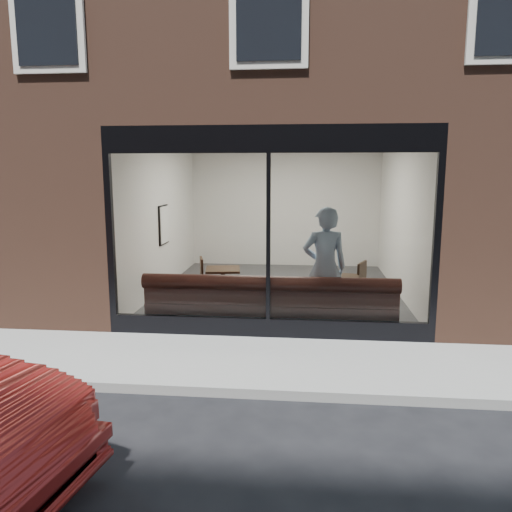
# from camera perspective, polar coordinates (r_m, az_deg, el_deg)

# --- Properties ---
(ground) EXTENTS (120.00, 120.00, 0.00)m
(ground) POSITION_cam_1_polar(r_m,az_deg,el_deg) (5.94, -0.18, -15.65)
(ground) COLOR black
(ground) RESTS_ON ground
(sidewalk_near) EXTENTS (40.00, 2.00, 0.01)m
(sidewalk_near) POSITION_cam_1_polar(r_m,az_deg,el_deg) (6.85, 0.70, -12.04)
(sidewalk_near) COLOR gray
(sidewalk_near) RESTS_ON ground
(kerb_near) EXTENTS (40.00, 0.10, 0.12)m
(kerb_near) POSITION_cam_1_polar(r_m,az_deg,el_deg) (5.87, -0.23, -15.33)
(kerb_near) COLOR gray
(kerb_near) RESTS_ON ground
(host_building_pier_left) EXTENTS (2.50, 12.00, 3.20)m
(host_building_pier_left) POSITION_cam_1_polar(r_m,az_deg,el_deg) (14.04, -12.21, 5.65)
(host_building_pier_left) COLOR brown
(host_building_pier_left) RESTS_ON ground
(host_building_pier_right) EXTENTS (2.50, 12.00, 3.20)m
(host_building_pier_right) POSITION_cam_1_polar(r_m,az_deg,el_deg) (13.75, 19.23, 5.24)
(host_building_pier_right) COLOR brown
(host_building_pier_right) RESTS_ON ground
(host_building_backfill) EXTENTS (5.00, 6.00, 3.20)m
(host_building_backfill) POSITION_cam_1_polar(r_m,az_deg,el_deg) (16.37, 3.79, 6.40)
(host_building_backfill) COLOR brown
(host_building_backfill) RESTS_ON ground
(cafe_floor) EXTENTS (6.00, 6.00, 0.00)m
(cafe_floor) POSITION_cam_1_polar(r_m,az_deg,el_deg) (10.65, 2.58, -3.99)
(cafe_floor) COLOR #2D2D30
(cafe_floor) RESTS_ON ground
(cafe_ceiling) EXTENTS (6.00, 6.00, 0.00)m
(cafe_ceiling) POSITION_cam_1_polar(r_m,az_deg,el_deg) (10.37, 2.72, 13.28)
(cafe_ceiling) COLOR white
(cafe_ceiling) RESTS_ON host_building_upper
(cafe_wall_back) EXTENTS (5.00, 0.00, 5.00)m
(cafe_wall_back) POSITION_cam_1_polar(r_m,az_deg,el_deg) (13.37, 3.34, 5.66)
(cafe_wall_back) COLOR silver
(cafe_wall_back) RESTS_ON ground
(cafe_wall_left) EXTENTS (0.00, 6.00, 6.00)m
(cafe_wall_left) POSITION_cam_1_polar(r_m,az_deg,el_deg) (10.82, -10.68, 4.54)
(cafe_wall_left) COLOR silver
(cafe_wall_left) RESTS_ON ground
(cafe_wall_right) EXTENTS (0.00, 6.00, 6.00)m
(cafe_wall_right) POSITION_cam_1_polar(r_m,az_deg,el_deg) (10.56, 16.30, 4.20)
(cafe_wall_right) COLOR silver
(cafe_wall_right) RESTS_ON ground
(storefront_kick) EXTENTS (5.00, 0.10, 0.30)m
(storefront_kick) POSITION_cam_1_polar(r_m,az_deg,el_deg) (7.78, 1.38, -8.20)
(storefront_kick) COLOR black
(storefront_kick) RESTS_ON ground
(storefront_header) EXTENTS (5.00, 0.10, 0.40)m
(storefront_header) POSITION_cam_1_polar(r_m,az_deg,el_deg) (7.42, 1.47, 13.24)
(storefront_header) COLOR black
(storefront_header) RESTS_ON host_building_upper
(storefront_mullion) EXTENTS (0.06, 0.10, 2.50)m
(storefront_mullion) POSITION_cam_1_polar(r_m,az_deg,el_deg) (7.47, 1.42, 2.07)
(storefront_mullion) COLOR black
(storefront_mullion) RESTS_ON storefront_kick
(storefront_glass) EXTENTS (4.80, 0.00, 4.80)m
(storefront_glass) POSITION_cam_1_polar(r_m,az_deg,el_deg) (7.44, 1.41, 2.04)
(storefront_glass) COLOR white
(storefront_glass) RESTS_ON storefront_kick
(banquette) EXTENTS (4.00, 0.55, 0.45)m
(banquette) POSITION_cam_1_polar(r_m,az_deg,el_deg) (8.14, 1.60, -6.83)
(banquette) COLOR #3B1915
(banquette) RESTS_ON cafe_floor
(person) EXTENTS (0.78, 0.57, 1.98)m
(person) POSITION_cam_1_polar(r_m,az_deg,el_deg) (8.20, 7.84, -1.29)
(person) COLOR #9FBCDA
(person) RESTS_ON cafe_floor
(cafe_table_left) EXTENTS (0.71, 0.71, 0.04)m
(cafe_table_left) POSITION_cam_1_polar(r_m,az_deg,el_deg) (9.25, -3.80, -1.55)
(cafe_table_left) COLOR black
(cafe_table_left) RESTS_ON cafe_floor
(cafe_table_right) EXTENTS (0.72, 0.72, 0.04)m
(cafe_table_right) POSITION_cam_1_polar(r_m,az_deg,el_deg) (8.66, 9.58, -2.44)
(cafe_table_right) COLOR black
(cafe_table_right) RESTS_ON cafe_floor
(cafe_chair_left) EXTENTS (0.51, 0.51, 0.04)m
(cafe_chair_left) POSITION_cam_1_polar(r_m,az_deg,el_deg) (9.44, -7.34, -4.49)
(cafe_chair_left) COLOR black
(cafe_chair_left) RESTS_ON cafe_floor
(cafe_chair_right) EXTENTS (0.58, 0.58, 0.04)m
(cafe_chair_right) POSITION_cam_1_polar(r_m,az_deg,el_deg) (9.22, 10.76, -4.93)
(cafe_chair_right) COLOR black
(cafe_chair_right) RESTS_ON cafe_floor
(wall_poster) EXTENTS (0.02, 0.58, 0.78)m
(wall_poster) POSITION_cam_1_polar(r_m,az_deg,el_deg) (10.84, -10.43, 3.54)
(wall_poster) COLOR white
(wall_poster) RESTS_ON cafe_wall_left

